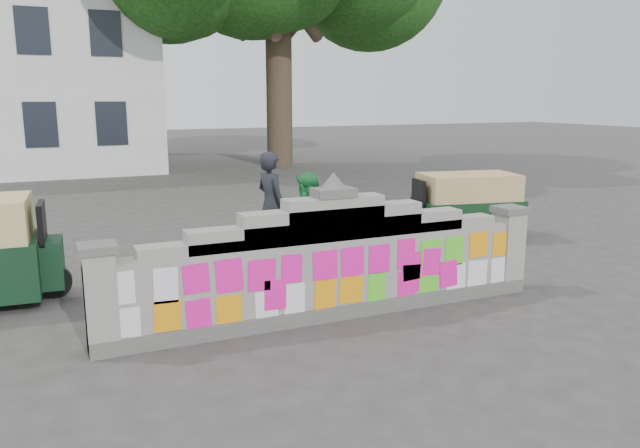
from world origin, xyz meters
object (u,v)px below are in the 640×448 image
Objects in this scene: pedestrian at (308,225)px; rickshaw_right at (465,205)px; cyclist_bike at (272,240)px; cyclist_rider at (271,219)px.

pedestrian reaches higher than rickshaw_right.
pedestrian is 0.68× the size of rickshaw_right.
cyclist_bike is 0.81m from pedestrian.
cyclist_rider is (0.00, 0.00, 0.37)m from cyclist_bike.
cyclist_rider reaches higher than cyclist_bike.
cyclist_bike is at bearing -150.23° from pedestrian.
pedestrian is at bearing -159.53° from cyclist_rider.
cyclist_rider is at bearing -104.84° from cyclist_bike.
cyclist_rider is 0.71× the size of rickshaw_right.
cyclist_bike is 1.16× the size of pedestrian.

